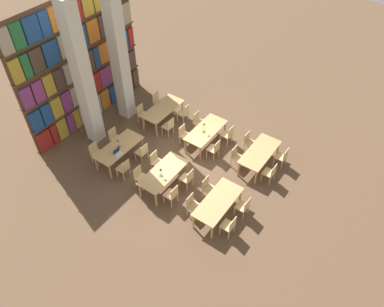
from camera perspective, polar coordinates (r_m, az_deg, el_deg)
ground_plane at (r=14.90m, az=-0.73°, el=-1.49°), size 40.00×40.00×0.00m
bookshelf_bank at (r=16.20m, az=-16.36°, el=12.93°), size 6.13×0.35×5.50m
pillar_left at (r=14.73m, az=-16.33°, el=11.07°), size 0.55×0.55×6.00m
pillar_center at (r=15.78m, az=-11.10°, el=14.49°), size 0.55×0.55×6.00m
reading_table_0 at (r=12.79m, az=3.99°, el=-7.47°), size 2.01×0.89×0.76m
chair_0 at (r=12.52m, az=5.69°, el=-10.89°), size 0.42×0.40×0.88m
chair_1 at (r=12.95m, az=0.10°, el=-7.85°), size 0.42×0.40×0.88m
chair_2 at (r=13.03m, az=7.88°, el=-8.00°), size 0.42×0.40×0.88m
chair_3 at (r=13.45m, az=2.45°, el=-5.20°), size 0.42×0.40×0.88m
reading_table_1 at (r=14.58m, az=10.28°, el=0.06°), size 2.01×0.89×0.76m
chair_4 at (r=14.21m, az=11.83°, el=-2.86°), size 0.42×0.40×0.88m
chair_5 at (r=14.59m, az=6.75°, el=-0.45°), size 0.42×0.40×0.88m
chair_6 at (r=14.90m, az=13.58°, el=-0.46°), size 0.42×0.40×0.88m
chair_7 at (r=15.27m, az=8.69°, el=1.79°), size 0.42×0.40×0.88m
reading_table_2 at (r=13.66m, az=-4.34°, el=-3.05°), size 2.01×0.89×0.76m
chair_8 at (r=13.26m, az=-3.08°, el=-6.23°), size 0.42×0.40×0.88m
chair_9 at (r=13.92m, az=-7.88°, el=-3.47°), size 0.42×0.40×0.88m
chair_10 at (r=13.74m, az=-0.70°, el=-3.74°), size 0.42×0.40×0.88m
chair_11 at (r=14.37m, az=-5.45°, el=-1.20°), size 0.42×0.40×0.88m
desk_lamp_0 at (r=13.28m, az=-4.79°, el=-2.67°), size 0.14×0.14×0.39m
reading_table_3 at (r=15.28m, az=2.12°, el=3.41°), size 2.01×0.89×0.76m
chair_12 at (r=14.82m, az=3.41°, el=0.73°), size 0.42×0.40×0.88m
chair_13 at (r=15.42m, az=-1.17°, el=2.92°), size 0.42×0.40×0.88m
chair_14 at (r=15.49m, az=5.50°, el=2.92°), size 0.42×0.40×0.88m
chair_15 at (r=16.06m, az=1.02°, el=4.95°), size 0.42×0.40×0.88m
desk_lamp_1 at (r=14.92m, az=1.84°, el=4.21°), size 0.14×0.14×0.46m
reading_table_4 at (r=14.81m, az=-11.08°, el=0.81°), size 2.01×0.89×0.76m
chair_16 at (r=14.30m, az=-10.33°, el=-2.18°), size 0.42×0.40×0.88m
chair_17 at (r=15.13m, az=-14.38°, el=0.19°), size 0.42×0.40×0.88m
chair_18 at (r=14.80m, az=-7.57°, el=0.26°), size 0.42×0.40×0.88m
chair_19 at (r=15.61m, az=-11.64°, el=2.43°), size 0.42×0.40×0.88m
desk_lamp_2 at (r=14.55m, az=-11.20°, el=1.71°), size 0.14×0.14×0.40m
laptop at (r=14.45m, az=-11.21°, el=0.08°), size 0.32×0.22×0.21m
reading_table_5 at (r=16.40m, az=-4.46°, el=6.68°), size 2.01×0.89×0.76m
chair_20 at (r=15.84m, az=-3.56°, el=4.20°), size 0.42×0.40×0.88m
chair_21 at (r=16.61m, az=-7.58°, el=6.07°), size 0.42×0.40×0.88m
chair_22 at (r=16.49m, az=-1.26°, el=6.19°), size 0.42×0.40×0.88m
chair_23 at (r=17.23m, az=-5.24°, el=7.92°), size 0.42×0.40×0.88m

